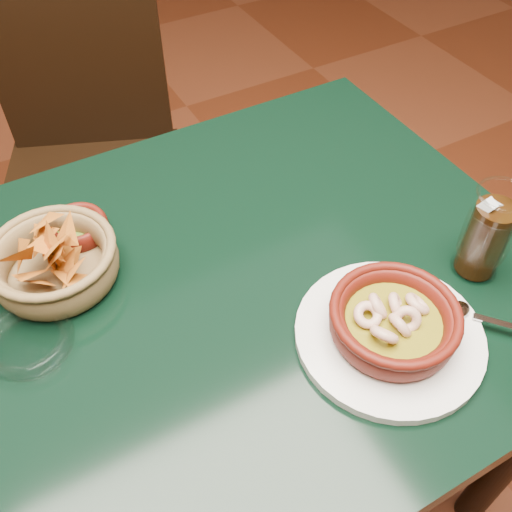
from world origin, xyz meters
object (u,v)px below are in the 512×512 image
dining_chair (91,158)px  chip_basket (54,262)px  dining_table (173,347)px  shrimp_plate (392,325)px  cola_drink (488,234)px

dining_chair → chip_basket: size_ratio=4.23×
dining_table → shrimp_plate: bearing=-38.1°
dining_chair → chip_basket: (-0.18, -0.57, 0.27)m
dining_chair → cola_drink: dining_chair is taller
shrimp_plate → chip_basket: bearing=137.9°
dining_table → cola_drink: 0.51m
dining_table → dining_chair: bearing=84.6°
dining_table → cola_drink: bearing=-19.5°
dining_chair → cola_drink: size_ratio=5.39×
dining_table → dining_chair: (0.07, 0.71, -0.13)m
shrimp_plate → dining_table: bearing=141.9°
dining_table → chip_basket: 0.22m
dining_table → cola_drink: (0.45, -0.16, 0.17)m
dining_chair → chip_basket: dining_chair is taller
chip_basket → shrimp_plate: bearing=-42.1°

